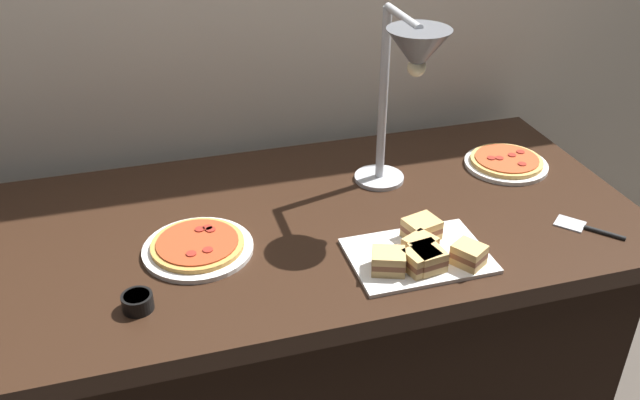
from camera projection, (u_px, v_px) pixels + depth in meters
The scene contains 8 objects.
back_wall at pixel (229, 1), 1.90m from camera, with size 4.40×0.04×2.40m, color beige.
buffet_table at pixel (279, 334), 1.91m from camera, with size 1.90×0.84×0.76m.
heat_lamp at pixel (410, 67), 1.59m from camera, with size 0.15×0.34×0.50m.
pizza_plate_front at pixel (198, 246), 1.61m from camera, with size 0.26×0.26×0.03m.
pizza_plate_center at pixel (506, 162), 1.98m from camera, with size 0.24×0.24×0.03m.
sandwich_platter at pixel (421, 253), 1.57m from camera, with size 0.32×0.23×0.06m.
sauce_cup_near at pixel (138, 301), 1.42m from camera, with size 0.07×0.07×0.04m.
serving_spatula at pixel (586, 228), 1.69m from camera, with size 0.14×0.15×0.01m.
Camera 1 is at (-0.29, -1.42, 1.69)m, focal length 37.80 mm.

